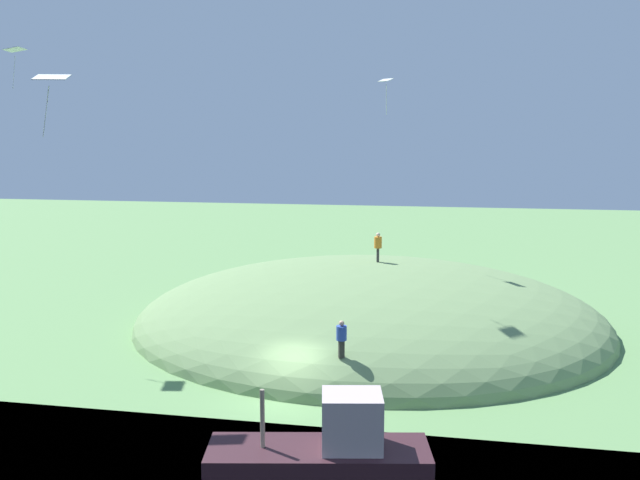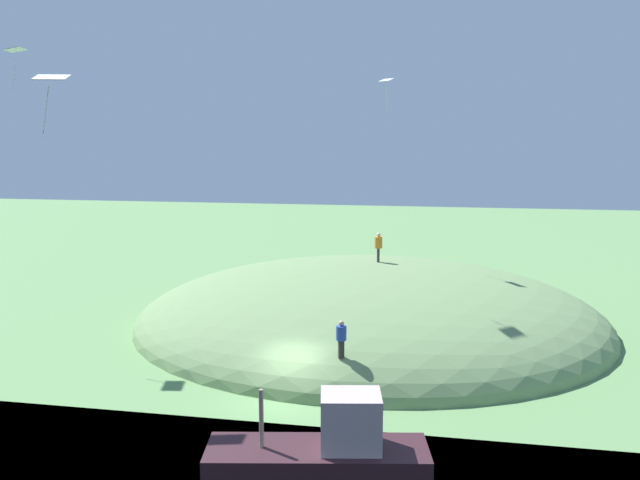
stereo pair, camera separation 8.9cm
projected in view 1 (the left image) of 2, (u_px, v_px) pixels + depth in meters
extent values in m
plane|color=#608C52|center=(287.00, 397.00, 27.48)|extent=(160.00, 160.00, 0.00)
ellipsoid|color=#6C8C58|center=(368.00, 322.00, 38.76)|extent=(25.42, 27.22, 6.68)
cube|color=#351C23|center=(318.00, 470.00, 19.95)|extent=(3.18, 6.96, 1.49)
cube|color=#B9A6A7|center=(352.00, 421.00, 19.70)|extent=(1.72, 2.02, 1.68)
cylinder|color=gray|center=(262.00, 418.00, 19.71)|extent=(0.14, 0.14, 1.81)
cube|color=#333331|center=(378.00, 255.00, 39.70)|extent=(0.28, 0.19, 0.86)
cylinder|color=orange|center=(378.00, 242.00, 39.58)|extent=(0.55, 0.55, 0.68)
sphere|color=beige|center=(378.00, 235.00, 39.51)|extent=(0.26, 0.26, 0.26)
cube|color=#33322C|center=(341.00, 349.00, 27.58)|extent=(0.24, 0.27, 0.77)
cylinder|color=#2F4CAF|center=(342.00, 333.00, 27.47)|extent=(0.60, 0.60, 0.61)
sphere|color=tan|center=(342.00, 323.00, 27.41)|extent=(0.23, 0.23, 0.23)
cube|color=silver|center=(386.00, 80.00, 40.08)|extent=(0.94, 1.00, 0.22)
cylinder|color=silver|center=(386.00, 99.00, 40.40)|extent=(0.28, 0.06, 1.88)
cube|color=white|center=(52.00, 77.00, 23.65)|extent=(1.07, 1.35, 0.27)
cylinder|color=white|center=(46.00, 111.00, 23.74)|extent=(0.29, 0.23, 1.82)
cube|color=white|center=(15.00, 49.00, 33.16)|extent=(1.33, 1.06, 0.18)
cylinder|color=white|center=(14.00, 72.00, 33.35)|extent=(0.22, 0.17, 1.65)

